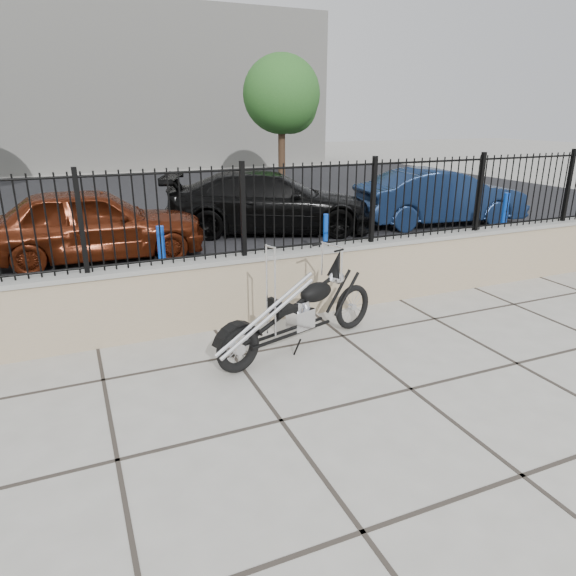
{
  "coord_description": "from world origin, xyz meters",
  "views": [
    {
      "loc": [
        -3.1,
        -3.91,
        2.78
      ],
      "look_at": [
        -0.71,
        1.68,
        0.71
      ],
      "focal_mm": 32.0,
      "sensor_mm": 36.0,
      "label": 1
    }
  ],
  "objects_px": {
    "chopper_motorcycle": "(298,295)",
    "car_black": "(270,202)",
    "car_blue": "(440,197)",
    "car_red": "(94,224)"
  },
  "relations": [
    {
      "from": "car_black",
      "to": "car_blue",
      "type": "height_order",
      "value": "car_black"
    },
    {
      "from": "car_blue",
      "to": "car_red",
      "type": "bearing_deg",
      "value": 98.83
    },
    {
      "from": "chopper_motorcycle",
      "to": "car_blue",
      "type": "distance_m",
      "value": 8.55
    },
    {
      "from": "car_red",
      "to": "car_blue",
      "type": "xyz_separation_m",
      "value": [
        8.55,
        0.12,
        -0.01
      ]
    },
    {
      "from": "car_blue",
      "to": "car_black",
      "type": "bearing_deg",
      "value": 86.36
    },
    {
      "from": "chopper_motorcycle",
      "to": "car_black",
      "type": "xyz_separation_m",
      "value": [
        2.14,
        6.41,
        0.02
      ]
    },
    {
      "from": "chopper_motorcycle",
      "to": "car_black",
      "type": "bearing_deg",
      "value": 53.73
    },
    {
      "from": "chopper_motorcycle",
      "to": "car_blue",
      "type": "bearing_deg",
      "value": 22.16
    },
    {
      "from": "car_red",
      "to": "car_blue",
      "type": "height_order",
      "value": "car_red"
    },
    {
      "from": "chopper_motorcycle",
      "to": "car_red",
      "type": "distance_m",
      "value": 5.74
    }
  ]
}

